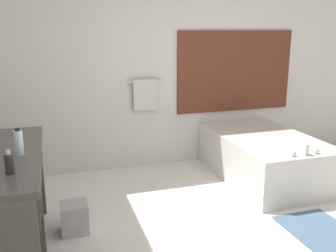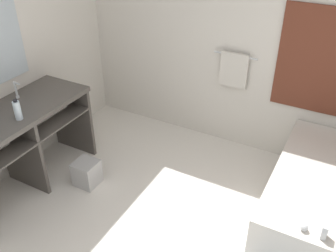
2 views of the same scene
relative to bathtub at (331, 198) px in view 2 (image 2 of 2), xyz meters
The scene contains 6 objects.
wall_back_with_blinds 1.68m from the bathtub, 137.17° to the left, with size 7.40×0.13×2.70m.
vanity_counter 3.04m from the bathtub, 162.15° to the right, with size 0.62×1.58×0.90m.
sink_faucet 3.20m from the bathtub, 166.90° to the right, with size 0.09×0.04×0.18m.
bathtub is the anchor object (origin of this frame).
water_bottle_1 2.97m from the bathtub, 159.79° to the right, with size 0.07×0.07×0.20m.
waste_bin 2.43m from the bathtub, 165.02° to the right, with size 0.24×0.24×0.28m.
Camera 2 is at (0.88, -1.60, 2.69)m, focal length 40.00 mm.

